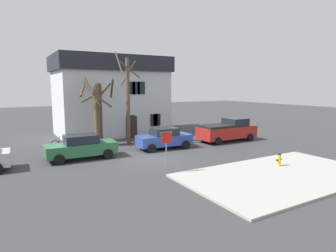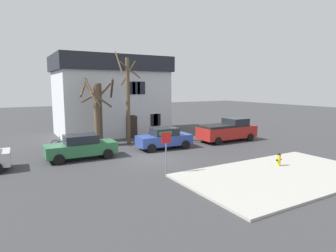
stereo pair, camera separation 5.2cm
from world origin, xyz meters
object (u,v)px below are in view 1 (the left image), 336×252
(building_main, at_px, (111,95))
(tree_bare_mid, at_px, (99,110))
(tree_bare_near, at_px, (97,113))
(street_sign_pole, at_px, (166,144))
(car_blue_sedan, at_px, (164,138))
(pickup_truck_red, at_px, (227,130))
(bicycle_leaning, at_px, (62,144))
(tree_bare_far, at_px, (128,98))
(fire_hydrant, at_px, (279,159))
(car_green_sedan, at_px, (81,147))

(building_main, bearing_deg, tree_bare_mid, -118.50)
(tree_bare_near, xyz_separation_m, street_sign_pole, (1.12, -9.51, -1.03))
(tree_bare_near, bearing_deg, car_blue_sedan, -39.08)
(pickup_truck_red, distance_m, bicycle_leaning, 14.27)
(car_blue_sedan, bearing_deg, tree_bare_mid, 135.59)
(pickup_truck_red, bearing_deg, bicycle_leaning, 162.84)
(building_main, distance_m, tree_bare_far, 6.00)
(pickup_truck_red, distance_m, fire_hydrant, 8.77)
(street_sign_pole, distance_m, bicycle_leaning, 10.92)
(car_blue_sedan, relative_size, street_sign_pole, 1.80)
(car_green_sedan, bearing_deg, tree_bare_far, 34.27)
(tree_bare_mid, height_order, pickup_truck_red, tree_bare_mid)
(tree_bare_near, height_order, street_sign_pole, tree_bare_near)
(tree_bare_near, height_order, car_green_sedan, tree_bare_near)
(tree_bare_near, height_order, bicycle_leaning, tree_bare_near)
(tree_bare_near, relative_size, car_blue_sedan, 1.28)
(tree_bare_mid, height_order, fire_hydrant, tree_bare_mid)
(car_blue_sedan, bearing_deg, building_main, 97.21)
(tree_bare_far, distance_m, car_blue_sedan, 4.83)
(tree_bare_far, relative_size, car_blue_sedan, 1.78)
(fire_hydrant, xyz_separation_m, bicycle_leaning, (-10.49, 12.38, -0.16))
(fire_hydrant, bearing_deg, bicycle_leaning, 130.26)
(fire_hydrant, bearing_deg, tree_bare_near, 123.54)
(car_blue_sedan, height_order, fire_hydrant, car_blue_sedan)
(car_blue_sedan, bearing_deg, car_green_sedan, 179.94)
(fire_hydrant, relative_size, bicycle_leaning, 0.47)
(tree_bare_near, relative_size, bicycle_leaning, 3.36)
(building_main, xyz_separation_m, fire_hydrant, (4.61, -17.47, -3.50))
(tree_bare_near, bearing_deg, tree_bare_far, -5.57)
(tree_bare_near, distance_m, car_green_sedan, 4.56)
(pickup_truck_red, xyz_separation_m, bicycle_leaning, (-13.62, 4.20, -0.62))
(tree_bare_far, bearing_deg, fire_hydrant, -65.84)
(tree_bare_mid, xyz_separation_m, tree_bare_far, (2.33, -0.68, 0.97))
(fire_hydrant, height_order, bicycle_leaning, bicycle_leaning)
(pickup_truck_red, relative_size, street_sign_pole, 2.26)
(tree_bare_far, xyz_separation_m, pickup_truck_red, (8.29, -3.32, -2.96))
(bicycle_leaning, bearing_deg, fire_hydrant, -49.74)
(building_main, bearing_deg, street_sign_pole, -97.70)
(building_main, bearing_deg, tree_bare_near, -119.09)
(tree_bare_far, xyz_separation_m, fire_hydrant, (5.16, -11.50, -3.42))
(pickup_truck_red, bearing_deg, street_sign_pole, -148.79)
(tree_bare_far, distance_m, car_green_sedan, 6.59)
(tree_bare_near, height_order, fire_hydrant, tree_bare_near)
(tree_bare_near, relative_size, fire_hydrant, 7.11)
(tree_bare_near, bearing_deg, pickup_truck_red, -18.12)
(car_blue_sedan, xyz_separation_m, pickup_truck_red, (6.57, -0.04, 0.15))
(tree_bare_near, relative_size, car_green_sedan, 1.21)
(tree_bare_far, relative_size, fire_hydrant, 9.88)
(tree_bare_near, distance_m, bicycle_leaning, 3.66)
(building_main, xyz_separation_m, tree_bare_mid, (-2.87, -5.29, -1.05))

